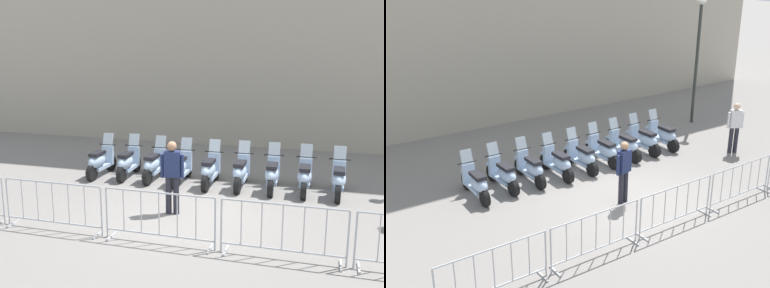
# 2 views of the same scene
# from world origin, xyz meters

# --- Properties ---
(ground_plane) EXTENTS (120.00, 120.00, 0.00)m
(ground_plane) POSITION_xyz_m (0.00, 0.00, 0.00)
(ground_plane) COLOR gray
(motorcycle_0) EXTENTS (0.61, 1.72, 1.24)m
(motorcycle_0) POSITION_xyz_m (-3.73, 1.90, 0.45)
(motorcycle_0) COLOR black
(motorcycle_0) RESTS_ON ground
(motorcycle_1) EXTENTS (0.67, 1.71, 1.24)m
(motorcycle_1) POSITION_xyz_m (-2.89, 2.12, 0.45)
(motorcycle_1) COLOR black
(motorcycle_1) RESTS_ON ground
(motorcycle_2) EXTENTS (0.61, 1.72, 1.24)m
(motorcycle_2) POSITION_xyz_m (-2.04, 2.20, 0.45)
(motorcycle_2) COLOR black
(motorcycle_2) RESTS_ON ground
(motorcycle_3) EXTENTS (0.63, 1.72, 1.24)m
(motorcycle_3) POSITION_xyz_m (-1.17, 2.22, 0.45)
(motorcycle_3) COLOR black
(motorcycle_3) RESTS_ON ground
(motorcycle_4) EXTENTS (0.63, 1.72, 1.24)m
(motorcycle_4) POSITION_xyz_m (-0.32, 2.32, 0.45)
(motorcycle_4) COLOR black
(motorcycle_4) RESTS_ON ground
(motorcycle_5) EXTENTS (0.64, 1.72, 1.24)m
(motorcycle_5) POSITION_xyz_m (0.53, 2.50, 0.45)
(motorcycle_5) COLOR black
(motorcycle_5) RESTS_ON ground
(motorcycle_6) EXTENTS (0.66, 1.72, 1.24)m
(motorcycle_6) POSITION_xyz_m (1.38, 2.62, 0.45)
(motorcycle_6) COLOR black
(motorcycle_6) RESTS_ON ground
(motorcycle_7) EXTENTS (0.63, 1.72, 1.24)m
(motorcycle_7) POSITION_xyz_m (2.23, 2.76, 0.45)
(motorcycle_7) COLOR black
(motorcycle_7) RESTS_ON ground
(motorcycle_8) EXTENTS (0.58, 1.72, 1.24)m
(motorcycle_8) POSITION_xyz_m (3.08, 2.86, 0.45)
(motorcycle_8) COLOR black
(motorcycle_8) RESTS_ON ground
(barrier_segment_1) EXTENTS (2.28, 0.72, 1.07)m
(barrier_segment_1) POSITION_xyz_m (-2.14, -1.99, 0.53)
(barrier_segment_1) COLOR #B2B5B7
(barrier_segment_1) RESTS_ON ground
(barrier_segment_2) EXTENTS (2.28, 0.72, 1.07)m
(barrier_segment_2) POSITION_xyz_m (0.23, -1.67, 0.53)
(barrier_segment_2) COLOR #B2B5B7
(barrier_segment_2) RESTS_ON ground
(barrier_segment_3) EXTENTS (2.28, 0.72, 1.07)m
(barrier_segment_3) POSITION_xyz_m (2.60, -1.34, 0.53)
(barrier_segment_3) COLOR #B2B5B7
(barrier_segment_3) RESTS_ON ground
(officer_mid_plaza) EXTENTS (0.52, 0.33, 1.73)m
(officer_mid_plaza) POSITION_xyz_m (-0.29, -0.07, 0.98)
(officer_mid_plaza) COLOR #23232D
(officer_mid_plaza) RESTS_ON ground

